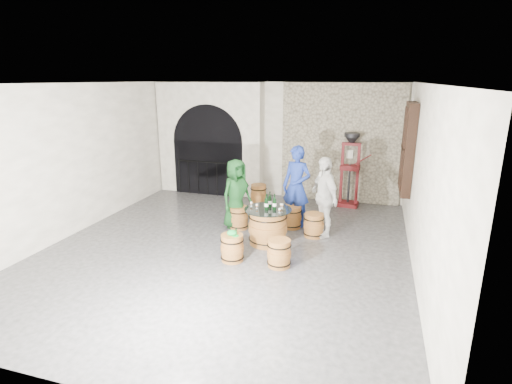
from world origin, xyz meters
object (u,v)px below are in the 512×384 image
(barrel_stool_far, at_px, (292,217))
(barrel_stool_left, at_px, (239,218))
(barrel_table, at_px, (268,226))
(wine_bottle_right, at_px, (270,201))
(barrel_stool_right, at_px, (314,225))
(side_barrel, at_px, (259,195))
(person_blue, at_px, (296,187))
(wine_bottle_center, at_px, (275,203))
(barrel_stool_near_left, at_px, (232,248))
(barrel_stool_near_right, at_px, (279,253))
(wine_bottle_left, at_px, (266,203))
(person_white, at_px, (324,197))
(person_green, at_px, (236,194))
(corking_press, at_px, (350,164))

(barrel_stool_far, bearing_deg, barrel_stool_left, -161.17)
(barrel_table, height_order, barrel_stool_far, barrel_table)
(barrel_table, xyz_separation_m, wine_bottle_right, (0.00, 0.14, 0.51))
(barrel_stool_right, distance_m, side_barrel, 2.48)
(barrel_table, height_order, person_blue, person_blue)
(wine_bottle_center, bearing_deg, barrel_stool_left, 147.63)
(person_blue, bearing_deg, barrel_stool_far, -88.30)
(barrel_stool_right, distance_m, wine_bottle_center, 1.14)
(barrel_stool_near_left, height_order, wine_bottle_center, wine_bottle_center)
(barrel_stool_right, bearing_deg, barrel_table, -142.63)
(barrel_stool_near_left, height_order, side_barrel, side_barrel)
(barrel_table, bearing_deg, barrel_stool_right, 37.37)
(barrel_stool_left, bearing_deg, wine_bottle_center, -32.37)
(barrel_stool_near_right, height_order, barrel_stool_near_left, same)
(barrel_table, xyz_separation_m, wine_bottle_center, (0.13, 0.01, 0.51))
(barrel_stool_near_right, distance_m, wine_bottle_left, 1.20)
(barrel_stool_near_right, xyz_separation_m, person_white, (0.54, 1.73, 0.61))
(barrel_stool_near_right, distance_m, person_green, 2.22)
(barrel_table, distance_m, wine_bottle_left, 0.51)
(barrel_stool_near_left, bearing_deg, barrel_stool_left, 105.15)
(person_white, bearing_deg, side_barrel, -165.04)
(barrel_stool_far, height_order, wine_bottle_left, wine_bottle_left)
(barrel_table, xyz_separation_m, barrel_stool_near_right, (0.47, -0.96, -0.12))
(barrel_stool_left, height_order, wine_bottle_left, wine_bottle_left)
(barrel_stool_far, bearing_deg, person_white, -18.99)
(barrel_stool_near_left, relative_size, wine_bottle_right, 1.58)
(person_green, distance_m, corking_press, 3.33)
(person_green, xyz_separation_m, wine_bottle_left, (0.90, -0.73, 0.08))
(barrel_table, distance_m, barrel_stool_near_left, 1.07)
(wine_bottle_center, xyz_separation_m, side_barrel, (-1.04, 2.38, -0.59))
(barrel_table, bearing_deg, side_barrel, 110.77)
(barrel_table, height_order, wine_bottle_center, wine_bottle_center)
(wine_bottle_right, height_order, corking_press, corking_press)
(wine_bottle_right, bearing_deg, barrel_stool_near_left, -110.45)
(person_white, bearing_deg, person_blue, -157.40)
(wine_bottle_left, height_order, wine_bottle_center, same)
(barrel_stool_far, xyz_separation_m, barrel_stool_right, (0.56, -0.38, 0.00))
(person_white, distance_m, wine_bottle_right, 1.20)
(wine_bottle_left, relative_size, wine_bottle_center, 1.00)
(barrel_stool_far, xyz_separation_m, person_green, (-1.21, -0.34, 0.54))
(wine_bottle_right, bearing_deg, person_green, 149.40)
(barrel_stool_near_right, bearing_deg, wine_bottle_right, 113.25)
(barrel_stool_far, height_order, corking_press, corking_press)
(corking_press, bearing_deg, person_green, -128.93)
(barrel_table, height_order, wine_bottle_right, wine_bottle_right)
(corking_press, bearing_deg, barrel_stool_left, -127.56)
(barrel_stool_near_right, distance_m, wine_bottle_right, 1.35)
(person_green, xyz_separation_m, person_white, (1.94, 0.09, 0.07))
(barrel_stool_right, distance_m, corking_press, 2.62)
(barrel_table, distance_m, barrel_stool_left, 1.07)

